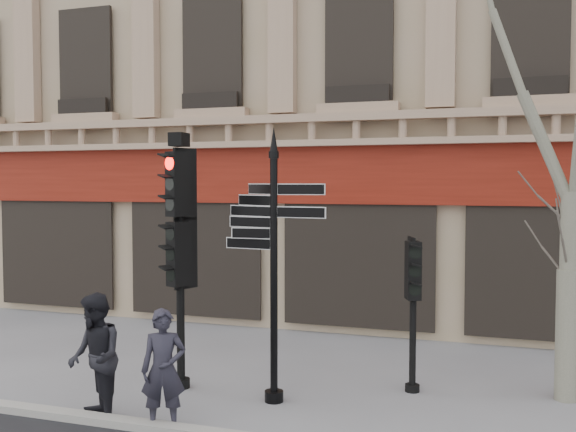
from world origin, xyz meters
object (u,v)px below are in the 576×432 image
object	(u,v)px
fingerpost	(274,218)
traffic_signal_secondary	(413,287)
traffic_signal_main	(180,228)
pedestrian_b	(95,357)
pedestrian_a	(163,370)
plane_tree	(573,40)

from	to	relation	value
fingerpost	traffic_signal_secondary	bearing A→B (deg)	46.45
fingerpost	traffic_signal_main	size ratio (longest dim) A/B	1.01
pedestrian_b	traffic_signal_secondary	bearing A→B (deg)	77.58
traffic_signal_secondary	pedestrian_a	xyz separation A→B (m)	(-3.06, -2.72, -0.89)
traffic_signal_secondary	plane_tree	bearing A→B (deg)	-11.85
fingerpost	traffic_signal_main	bearing A→B (deg)	-168.85
plane_tree	pedestrian_b	distance (m)	8.59
fingerpost	plane_tree	size ratio (longest dim) A/B	0.54
fingerpost	plane_tree	distance (m)	5.34
pedestrian_a	plane_tree	bearing A→B (deg)	5.94
pedestrian_a	fingerpost	bearing A→B (deg)	32.00
traffic_signal_main	fingerpost	bearing A→B (deg)	17.77
plane_tree	pedestrian_a	size ratio (longest dim) A/B	4.74
traffic_signal_main	pedestrian_a	bearing A→B (deg)	-46.90
fingerpost	pedestrian_b	world-z (taller)	fingerpost
plane_tree	pedestrian_b	world-z (taller)	plane_tree
traffic_signal_main	traffic_signal_secondary	size ratio (longest dim) A/B	1.71
traffic_signal_secondary	plane_tree	size ratio (longest dim) A/B	0.31
fingerpost	pedestrian_b	bearing A→B (deg)	-128.23
fingerpost	traffic_signal_main	distance (m)	1.72
traffic_signal_secondary	plane_tree	world-z (taller)	plane_tree
plane_tree	pedestrian_a	distance (m)	7.83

